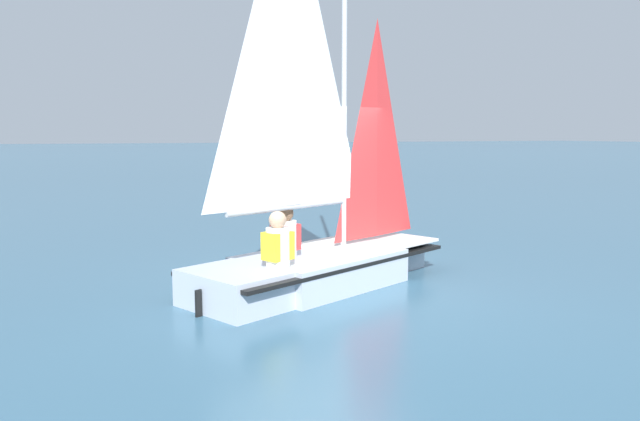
{
  "coord_description": "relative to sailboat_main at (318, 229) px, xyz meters",
  "views": [
    {
      "loc": [
        3.3,
        7.88,
        2.12
      ],
      "look_at": [
        0.0,
        0.0,
        1.06
      ],
      "focal_mm": 35.0,
      "sensor_mm": 36.0,
      "label": 1
    }
  ],
  "objects": [
    {
      "name": "ground_plane",
      "position": [
        -0.04,
        -0.02,
        -0.8
      ],
      "size": [
        260.0,
        260.0,
        0.0
      ],
      "primitive_type": "plane",
      "color": "#38607A"
    },
    {
      "name": "sailboat_main",
      "position": [
        0.0,
        0.0,
        0.0
      ],
      "size": [
        4.17,
        2.93,
        5.59
      ],
      "rotation": [
        0.0,
        0.0,
        3.56
      ],
      "color": "#B2BCCC",
      "rests_on": "ground_plane"
    },
    {
      "name": "sailor_helm",
      "position": [
        0.49,
        0.05,
        -0.18
      ],
      "size": [
        0.42,
        0.4,
        1.16
      ],
      "rotation": [
        0.0,
        0.0,
        3.56
      ],
      "color": "black",
      "rests_on": "ground_plane"
    },
    {
      "name": "sailor_crew",
      "position": [
        0.79,
        0.61,
        -0.18
      ],
      "size": [
        0.42,
        0.4,
        1.16
      ],
      "rotation": [
        0.0,
        0.0,
        3.56
      ],
      "color": "black",
      "rests_on": "ground_plane"
    }
  ]
}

